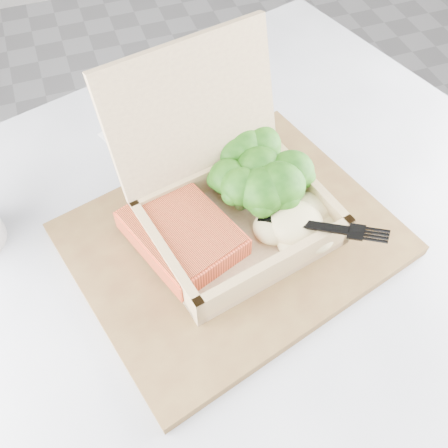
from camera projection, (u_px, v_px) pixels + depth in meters
name	position (u px, v px, depth m)	size (l,w,h in m)	color
floor	(346.00, 378.00, 1.23)	(4.00, 4.00, 0.00)	#96969B
cafe_table	(254.00, 347.00, 0.71)	(1.03, 1.03, 0.74)	black
serving_tray	(233.00, 239.00, 0.57)	(0.35, 0.28, 0.01)	brown
takeout_container	(225.00, 189.00, 0.55)	(0.23, 0.23, 0.18)	tan
salmon_fillet	(182.00, 233.00, 0.54)	(0.09, 0.12, 0.03)	#FB5A31
broccoli_pile	(259.00, 173.00, 0.58)	(0.13, 0.13, 0.05)	#33761A
mashed_potatoes	(296.00, 223.00, 0.55)	(0.10, 0.09, 0.03)	#CEBF85
plastic_fork	(286.00, 219.00, 0.53)	(0.12, 0.10, 0.02)	black
receipt	(155.00, 149.00, 0.67)	(0.08, 0.15, 0.00)	silver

